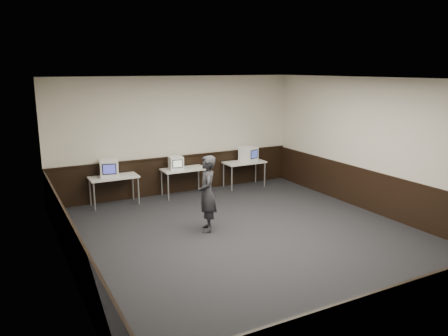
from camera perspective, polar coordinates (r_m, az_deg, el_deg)
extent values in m
plane|color=black|center=(8.99, 3.81, -9.32)|extent=(8.00, 8.00, 0.00)
plane|color=white|center=(8.33, 4.14, 11.52)|extent=(8.00, 8.00, 0.00)
plane|color=beige|center=(12.05, -6.10, 4.26)|extent=(7.00, 0.00, 7.00)
plane|color=beige|center=(5.66, 25.95, -6.98)|extent=(7.00, 0.00, 7.00)
plane|color=beige|center=(7.35, -19.95, -2.04)|extent=(0.00, 8.00, 8.00)
plane|color=beige|center=(10.75, 20.07, 2.50)|extent=(0.00, 8.00, 8.00)
cube|color=black|center=(12.24, -5.95, -0.85)|extent=(6.98, 0.04, 1.00)
cube|color=black|center=(6.11, 24.73, -16.71)|extent=(6.98, 0.04, 1.00)
cube|color=black|center=(7.70, -19.17, -9.97)|extent=(0.04, 7.98, 1.00)
cube|color=black|center=(10.97, 19.56, -3.16)|extent=(0.04, 7.98, 1.00)
cube|color=black|center=(12.11, -5.97, 1.52)|extent=(6.98, 0.06, 0.04)
cube|color=silver|center=(11.28, -14.23, -1.17)|extent=(1.20, 0.60, 0.04)
cylinder|color=#999999|center=(11.03, -16.58, -3.65)|extent=(0.04, 0.04, 0.71)
cylinder|color=#999999|center=(11.27, -11.10, -2.99)|extent=(0.04, 0.04, 0.71)
cylinder|color=#999999|center=(11.50, -17.08, -3.01)|extent=(0.04, 0.04, 0.71)
cylinder|color=#999999|center=(11.74, -11.81, -2.39)|extent=(0.04, 0.04, 0.71)
cube|color=silver|center=(11.84, -5.28, -0.16)|extent=(1.20, 0.60, 0.04)
cylinder|color=#999999|center=(11.52, -7.29, -2.51)|extent=(0.04, 0.04, 0.71)
cylinder|color=#999999|center=(11.93, -2.34, -1.87)|extent=(0.04, 0.04, 0.71)
cylinder|color=#999999|center=(11.97, -8.14, -1.94)|extent=(0.04, 0.04, 0.71)
cylinder|color=#999999|center=(12.37, -3.34, -1.35)|extent=(0.04, 0.04, 0.71)
cube|color=silver|center=(12.67, 2.67, 0.75)|extent=(1.20, 0.60, 0.04)
cylinder|color=#999999|center=(12.28, 1.03, -1.43)|extent=(0.04, 0.04, 0.71)
cylinder|color=#999999|center=(12.83, 5.34, -0.86)|extent=(0.04, 0.04, 0.71)
cylinder|color=#999999|center=(12.71, -0.06, -0.94)|extent=(0.04, 0.04, 0.71)
cylinder|color=#999999|center=(13.24, 4.16, -0.40)|extent=(0.04, 0.04, 0.71)
cube|color=white|center=(11.23, -14.78, 0.00)|extent=(0.53, 0.55, 0.44)
cube|color=black|center=(11.00, -14.76, -0.15)|extent=(0.33, 0.09, 0.27)
cube|color=#373BA4|center=(10.99, -14.76, -0.16)|extent=(0.28, 0.06, 0.22)
cube|color=white|center=(11.69, -6.30, 0.65)|extent=(0.41, 0.42, 0.36)
cube|color=black|center=(11.51, -6.08, 0.55)|extent=(0.27, 0.05, 0.22)
cube|color=silver|center=(11.50, -6.07, 0.54)|extent=(0.23, 0.04, 0.18)
cube|color=white|center=(12.73, 3.20, 1.85)|extent=(0.54, 0.55, 0.42)
cube|color=black|center=(12.58, 3.98, 1.81)|extent=(0.30, 0.12, 0.25)
cube|color=#35459D|center=(12.57, 4.01, 1.80)|extent=(0.26, 0.09, 0.21)
imported|color=#26262B|center=(9.21, -2.22, -3.37)|extent=(0.58, 0.70, 1.63)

